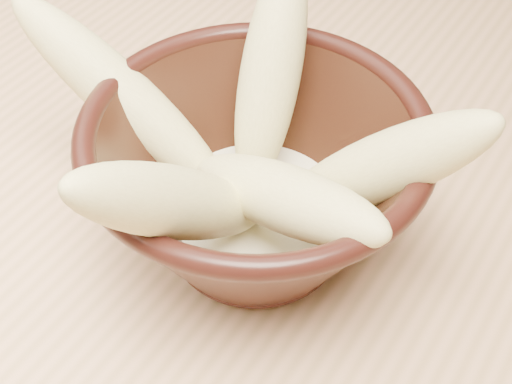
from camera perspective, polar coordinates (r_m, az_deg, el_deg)
table at (r=0.55m, az=4.74°, el=-8.26°), size 1.20×0.80×0.75m
bowl at (r=0.43m, az=0.00°, el=0.87°), size 0.20×0.20×0.11m
milk_puddle at (r=0.45m, az=0.00°, el=-1.56°), size 0.12×0.12×0.02m
banana_upright at (r=0.44m, az=1.16°, el=9.40°), size 0.06×0.12×0.14m
banana_left at (r=0.45m, az=-10.69°, el=7.59°), size 0.17×0.05×0.13m
banana_right at (r=0.39m, az=9.91°, el=1.87°), size 0.14×0.06×0.14m
banana_across at (r=0.39m, az=2.11°, el=-0.44°), size 0.16×0.07×0.09m
banana_front at (r=0.36m, az=-6.18°, el=-0.90°), size 0.05×0.15×0.15m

